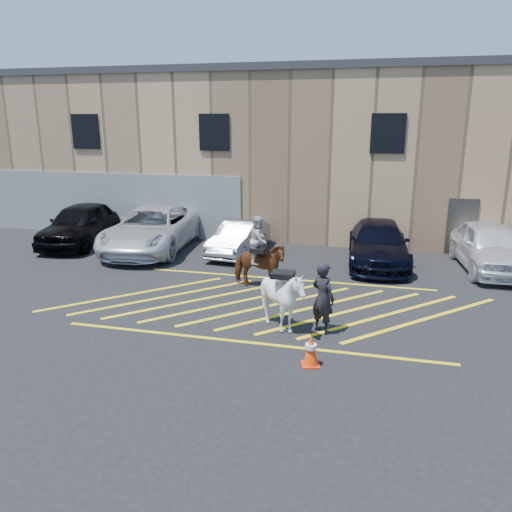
% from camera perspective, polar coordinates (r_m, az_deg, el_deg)
% --- Properties ---
extents(ground, '(90.00, 90.00, 0.00)m').
position_cam_1_polar(ground, '(14.54, 1.89, -5.28)').
color(ground, black).
rests_on(ground, ground).
extents(car_black_suv, '(2.66, 5.28, 1.72)m').
position_cam_1_polar(car_black_suv, '(22.33, -19.39, 3.48)').
color(car_black_suv, black).
rests_on(car_black_suv, ground).
extents(car_white_pickup, '(3.34, 6.36, 1.71)m').
position_cam_1_polar(car_white_pickup, '(20.56, -11.74, 3.05)').
color(car_white_pickup, silver).
rests_on(car_white_pickup, ground).
extents(car_silver_sedan, '(1.72, 3.94, 1.26)m').
position_cam_1_polar(car_silver_sedan, '(19.55, -2.00, 2.06)').
color(car_silver_sedan, '#8E959B').
rests_on(car_silver_sedan, ground).
extents(car_blue_suv, '(2.39, 5.26, 1.49)m').
position_cam_1_polar(car_blue_suv, '(18.77, 13.79, 1.42)').
color(car_blue_suv, black).
rests_on(car_blue_suv, ground).
extents(car_white_suv, '(2.40, 5.03, 1.66)m').
position_cam_1_polar(car_white_suv, '(19.25, 25.12, 0.99)').
color(car_white_suv, white).
rests_on(car_white_suv, ground).
extents(handler, '(0.78, 0.72, 1.80)m').
position_cam_1_polar(handler, '(12.38, 7.65, -4.75)').
color(handler, black).
rests_on(handler, ground).
extents(warehouse, '(32.42, 10.20, 7.30)m').
position_cam_1_polar(warehouse, '(25.51, 7.69, 11.92)').
color(warehouse, tan).
rests_on(warehouse, ground).
extents(hatching_zone, '(12.60, 5.12, 0.01)m').
position_cam_1_polar(hatching_zone, '(14.27, 1.64, -5.67)').
color(hatching_zone, yellow).
rests_on(hatching_zone, ground).
extents(mounted_bay, '(1.77, 0.87, 2.30)m').
position_cam_1_polar(mounted_bay, '(15.47, 0.34, -0.38)').
color(mounted_bay, '#603116').
rests_on(mounted_bay, ground).
extents(saddled_white, '(1.35, 1.51, 1.63)m').
position_cam_1_polar(saddled_white, '(12.43, 3.05, -4.91)').
color(saddled_white, silver).
rests_on(saddled_white, ground).
extents(traffic_cone, '(0.47, 0.47, 0.73)m').
position_cam_1_polar(traffic_cone, '(10.92, 6.29, -10.59)').
color(traffic_cone, red).
rests_on(traffic_cone, ground).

